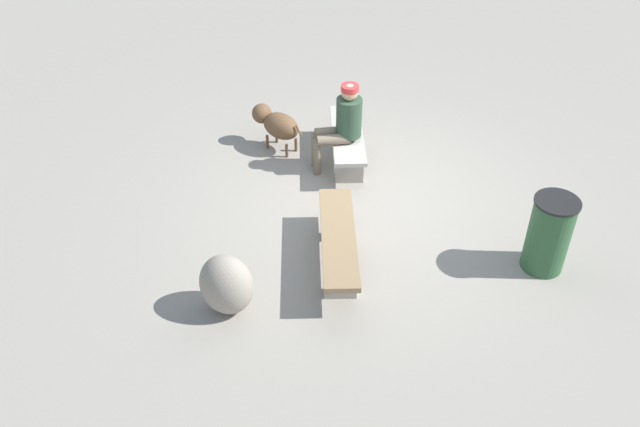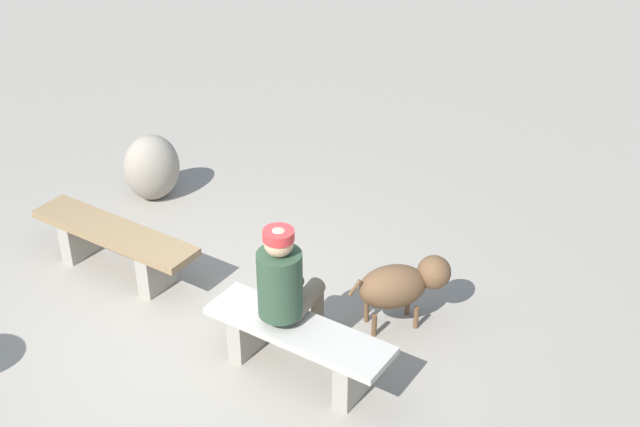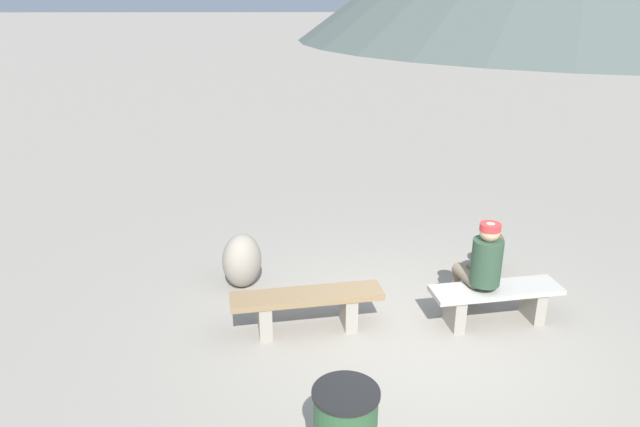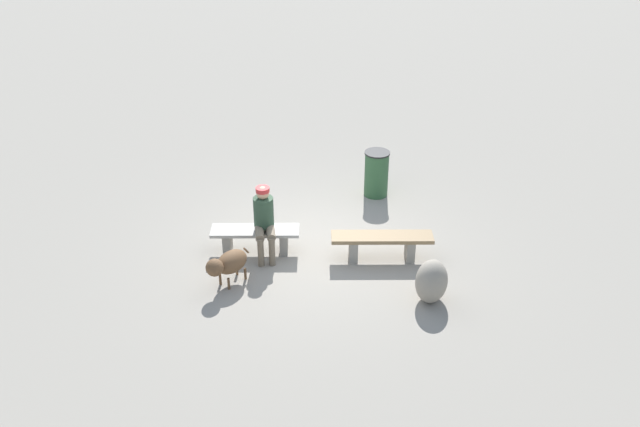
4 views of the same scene
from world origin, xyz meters
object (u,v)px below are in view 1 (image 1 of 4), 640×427
seated_person (342,121)px  dog (277,123)px  bench_right (347,142)px  trash_bin (549,234)px  bench_left (338,244)px  boulder (226,285)px

seated_person → dog: 1.13m
bench_right → dog: dog is taller
dog → bench_right: bearing=-159.6°
seated_person → trash_bin: seated_person is taller
dog → trash_bin: bearing=-179.7°
bench_left → seated_person: seated_person is taller
bench_right → seated_person: size_ratio=1.24×
boulder → bench_left: bearing=-52.3°
bench_right → dog: size_ratio=1.98×
boulder → bench_right: bearing=-18.1°
seated_person → trash_bin: size_ratio=1.35×
bench_left → bench_right: bearing=-6.1°
bench_left → boulder: boulder is taller
bench_left → boulder: size_ratio=2.46×
bench_right → trash_bin: (-1.96, -2.50, 0.17)m
bench_right → dog: 1.08m
seated_person → dog: size_ratio=1.60×
seated_person → boulder: bearing=145.9°
seated_person → dog: bearing=52.2°
dog → trash_bin: (-2.17, -3.56, 0.07)m
bench_right → boulder: size_ratio=2.18×
dog → boulder: bearing=122.4°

